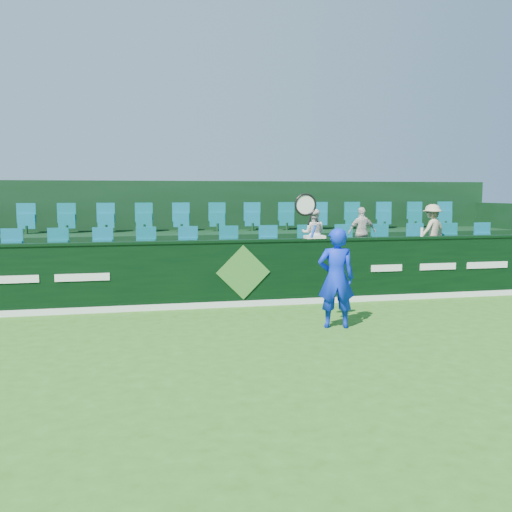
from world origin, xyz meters
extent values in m
plane|color=#2F6417|center=(0.00, 0.00, 0.00)|extent=(60.00, 60.00, 0.00)
cube|color=black|center=(0.00, 4.00, 0.65)|extent=(16.00, 0.20, 1.30)
cube|color=black|center=(0.00, 4.00, 1.32)|extent=(16.00, 0.24, 0.05)
cube|color=white|center=(0.00, 3.89, 0.06)|extent=(16.00, 0.02, 0.12)
cube|color=#3A7C2D|center=(0.00, 3.88, 0.70)|extent=(1.10, 0.02, 1.10)
cube|color=white|center=(-4.30, 3.89, 0.70)|extent=(0.85, 0.01, 0.14)
cube|color=white|center=(-3.10, 3.89, 0.70)|extent=(1.00, 0.01, 0.14)
cube|color=white|center=(3.10, 3.89, 0.70)|extent=(0.70, 0.01, 0.14)
cube|color=white|center=(4.30, 3.89, 0.70)|extent=(0.85, 0.01, 0.14)
cube|color=white|center=(5.50, 3.89, 0.70)|extent=(1.00, 0.01, 0.14)
cube|color=black|center=(0.00, 5.10, 0.40)|extent=(16.00, 2.00, 0.80)
cube|color=black|center=(0.00, 7.00, 0.65)|extent=(16.00, 1.80, 1.30)
cube|color=black|center=(0.00, 8.00, 1.30)|extent=(16.00, 0.20, 2.60)
cube|color=#0F6E87|center=(0.00, 5.50, 1.10)|extent=(13.50, 0.50, 0.60)
cube|color=#0F6E87|center=(0.00, 7.30, 1.60)|extent=(13.50, 0.50, 0.60)
imported|color=#0C27D5|center=(1.20, 1.82, 0.85)|extent=(0.70, 0.54, 1.70)
cylinder|color=#143FBF|center=(0.76, 1.72, 1.66)|extent=(0.11, 0.04, 0.22)
cylinder|color=black|center=(0.70, 1.72, 1.86)|extent=(0.10, 0.03, 0.20)
torus|color=black|center=(0.62, 1.72, 2.10)|extent=(0.48, 0.04, 0.48)
cylinder|color=silver|center=(0.62, 1.72, 2.10)|extent=(0.39, 0.01, 0.39)
imported|color=white|center=(1.87, 5.12, 1.36)|extent=(0.67, 0.61, 1.12)
imported|color=beige|center=(3.05, 5.12, 1.38)|extent=(0.69, 0.30, 1.16)
imported|color=#C4B48A|center=(4.83, 5.12, 1.41)|extent=(0.90, 0.73, 1.22)
cube|color=silver|center=(1.53, 4.00, 1.38)|extent=(0.41, 0.26, 0.06)
cylinder|color=white|center=(3.95, 4.00, 1.45)|extent=(0.06, 0.06, 0.19)
camera|label=1|loc=(-2.17, -7.22, 2.30)|focal=40.00mm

